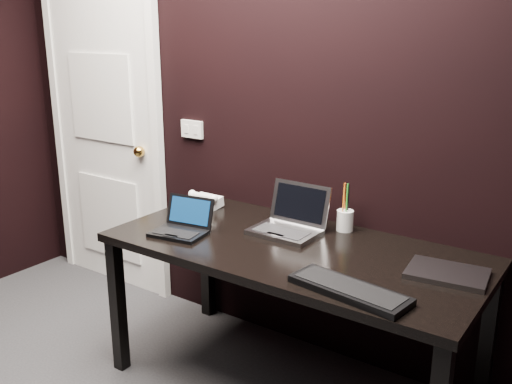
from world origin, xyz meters
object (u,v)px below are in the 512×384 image
Objects in this scene: desk_phone at (204,202)px; pen_cup at (345,220)px; netbook at (182,227)px; mobile_phone at (181,208)px; desk at (293,261)px; ext_keyboard at (349,290)px; silver_laptop at (289,224)px; closed_laptop at (447,273)px; door at (106,130)px.

pen_cup is at bearing 8.38° from desk_phone.
mobile_phone is at bearing 132.74° from netbook.
desk_phone is 0.83× the size of pen_cup.
desk is at bearing -3.62° from mobile_phone.
desk is at bearing 145.53° from ext_keyboard.
mobile_phone is at bearing -171.17° from silver_laptop.
closed_laptop is at bearing -4.83° from silver_laptop.
netbook is at bearing -168.59° from closed_laptop.
door is 6.50× the size of closed_laptop.
pen_cup is at bearing 37.62° from netbook.
ext_keyboard is at bearing -62.25° from pen_cup.
silver_laptop reaches higher than closed_laptop.
ext_keyboard is (0.53, -0.43, -0.03)m from silver_laptop.
closed_laptop is (2.32, -0.30, -0.29)m from door.
netbook is 0.51m from silver_laptop.
door is at bearing 171.29° from silver_laptop.
closed_laptop is 1.39× the size of pen_cup.
door is at bearing 172.59° from closed_laptop.
door reaches higher than silver_laptop.
netbook is at bearing -142.38° from pen_cup.
mobile_phone is (-0.03, -0.15, -0.00)m from desk_phone.
desk_phone is 0.15m from mobile_phone.
silver_laptop is at bearing 175.17° from closed_laptop.
closed_laptop is (0.67, 0.07, 0.09)m from desk.
door is at bearing 177.94° from pen_cup.
silver_laptop is (1.54, -0.24, -0.26)m from door.
door is 2.19m from ext_keyboard.
door is 1.02m from desk_phone.
ext_keyboard is at bearing -38.98° from silver_laptop.
door reaches higher than closed_laptop.
pen_cup is at bearing 117.75° from ext_keyboard.
pen_cup reaches higher than netbook.
ext_keyboard is 2.43× the size of desk_phone.
mobile_phone is 0.37× the size of pen_cup.
netbook reaches higher than ext_keyboard.
silver_laptop reaches higher than mobile_phone.
netbook is at bearing -47.26° from mobile_phone.
door reaches higher than desk.
silver_laptop is 1.60× the size of desk_phone.
door is 10.86× the size of desk_phone.
door is 4.46× the size of ext_keyboard.
desk_phone is at bearing -171.62° from pen_cup.
door is 1.58m from silver_laptop.
pen_cup is (1.75, -0.06, -0.25)m from door.
ext_keyboard is (0.42, -0.29, 0.09)m from desk.
ext_keyboard is at bearing -34.47° from desk.
silver_laptop is 3.61× the size of mobile_phone.
desk is 3.54× the size of ext_keyboard.
pen_cup is (0.62, 0.48, 0.02)m from netbook.
netbook reaches higher than desk_phone.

